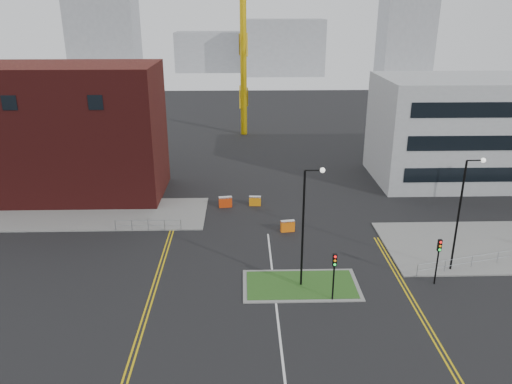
# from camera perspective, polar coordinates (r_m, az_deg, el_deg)

# --- Properties ---
(ground) EXTENTS (200.00, 200.00, 0.00)m
(ground) POSITION_cam_1_polar(r_m,az_deg,el_deg) (31.08, 3.01, -18.33)
(ground) COLOR black
(ground) RESTS_ON ground
(pavement_left) EXTENTS (28.00, 8.00, 0.12)m
(pavement_left) POSITION_cam_1_polar(r_m,az_deg,el_deg) (53.12, -21.02, -2.40)
(pavement_left) COLOR slate
(pavement_left) RESTS_ON ground
(island_kerb) EXTENTS (8.60, 4.60, 0.08)m
(island_kerb) POSITION_cam_1_polar(r_m,az_deg,el_deg) (37.78, 5.15, -10.56)
(island_kerb) COLOR slate
(island_kerb) RESTS_ON ground
(grass_island) EXTENTS (8.00, 4.00, 0.12)m
(grass_island) POSITION_cam_1_polar(r_m,az_deg,el_deg) (37.77, 5.15, -10.53)
(grass_island) COLOR #254E1A
(grass_island) RESTS_ON ground
(brick_building) EXTENTS (24.20, 10.07, 14.24)m
(brick_building) POSITION_cam_1_polar(r_m,az_deg,el_deg) (57.52, -22.82, 6.19)
(brick_building) COLOR #4D1413
(brick_building) RESTS_ON ground
(office_block) EXTENTS (25.00, 12.20, 12.00)m
(office_block) POSITION_cam_1_polar(r_m,az_deg,el_deg) (64.23, 24.71, 6.49)
(office_block) COLOR #9FA1A4
(office_block) RESTS_ON ground
(streetlamp_island) EXTENTS (1.46, 0.36, 9.18)m
(streetlamp_island) POSITION_cam_1_polar(r_m,az_deg,el_deg) (35.35, 5.77, -3.06)
(streetlamp_island) COLOR black
(streetlamp_island) RESTS_ON ground
(streetlamp_right_near) EXTENTS (1.46, 0.36, 9.18)m
(streetlamp_right_near) POSITION_cam_1_polar(r_m,az_deg,el_deg) (40.40, 22.56, -1.52)
(streetlamp_right_near) COLOR black
(streetlamp_right_near) RESTS_ON ground
(traffic_light_island) EXTENTS (0.28, 0.33, 3.65)m
(traffic_light_island) POSITION_cam_1_polar(r_m,az_deg,el_deg) (35.08, 8.93, -8.59)
(traffic_light_island) COLOR black
(traffic_light_island) RESTS_ON ground
(traffic_light_right) EXTENTS (0.28, 0.33, 3.65)m
(traffic_light_right) POSITION_cam_1_polar(r_m,az_deg,el_deg) (38.97, 20.14, -6.58)
(traffic_light_right) COLOR black
(traffic_light_right) RESTS_ON ground
(railing_left) EXTENTS (6.05, 0.05, 1.10)m
(railing_left) POSITION_cam_1_polar(r_m,az_deg,el_deg) (46.94, -12.24, -3.53)
(railing_left) COLOR gray
(railing_left) RESTS_ON ground
(centre_line) EXTENTS (0.15, 30.00, 0.01)m
(centre_line) POSITION_cam_1_polar(r_m,az_deg,el_deg) (32.65, 2.73, -16.13)
(centre_line) COLOR silver
(centre_line) RESTS_ON ground
(yellow_left_a) EXTENTS (0.12, 24.00, 0.01)m
(yellow_left_a) POSITION_cam_1_polar(r_m,az_deg,el_deg) (39.87, -11.31, -9.18)
(yellow_left_a) COLOR gold
(yellow_left_a) RESTS_ON ground
(yellow_left_b) EXTENTS (0.12, 24.00, 0.01)m
(yellow_left_b) POSITION_cam_1_polar(r_m,az_deg,el_deg) (39.82, -10.88, -9.19)
(yellow_left_b) COLOR gold
(yellow_left_b) RESTS_ON ground
(yellow_right_a) EXTENTS (0.12, 20.00, 0.01)m
(yellow_right_a) POSITION_cam_1_polar(r_m,az_deg,el_deg) (37.73, 17.13, -11.59)
(yellow_right_a) COLOR gold
(yellow_right_a) RESTS_ON ground
(yellow_right_b) EXTENTS (0.12, 20.00, 0.01)m
(yellow_right_b) POSITION_cam_1_polar(r_m,az_deg,el_deg) (37.82, 17.56, -11.56)
(yellow_right_b) COLOR gold
(yellow_right_b) RESTS_ON ground
(skyline_a) EXTENTS (18.00, 12.00, 22.00)m
(skyline_a) POSITION_cam_1_polar(r_m,az_deg,el_deg) (149.25, -16.93, 16.37)
(skyline_a) COLOR gray
(skyline_a) RESTS_ON ground
(skyline_b) EXTENTS (24.00, 12.00, 16.00)m
(skyline_b) POSITION_cam_1_polar(r_m,az_deg,el_deg) (155.05, 3.09, 16.18)
(skyline_b) COLOR gray
(skyline_b) RESTS_ON ground
(skyline_c) EXTENTS (14.00, 12.00, 28.00)m
(skyline_c) POSITION_cam_1_polar(r_m,az_deg,el_deg) (156.53, 16.81, 17.64)
(skyline_c) COLOR gray
(skyline_c) RESTS_ON ground
(skyline_d) EXTENTS (30.00, 12.00, 12.00)m
(skyline_d) POSITION_cam_1_polar(r_m,az_deg,el_deg) (164.79, -3.70, 15.72)
(skyline_d) COLOR gray
(skyline_d) RESTS_ON ground
(barrier_left) EXTENTS (1.38, 0.63, 1.12)m
(barrier_left) POSITION_cam_1_polar(r_m,az_deg,el_deg) (51.42, -3.52, -1.09)
(barrier_left) COLOR red
(barrier_left) RESTS_ON ground
(barrier_mid) EXTENTS (1.32, 0.61, 1.07)m
(barrier_mid) POSITION_cam_1_polar(r_m,az_deg,el_deg) (45.93, 3.64, -3.85)
(barrier_mid) COLOR orange
(barrier_mid) RESTS_ON ground
(barrier_right) EXTENTS (1.23, 0.49, 1.02)m
(barrier_right) POSITION_cam_1_polar(r_m,az_deg,el_deg) (51.73, -0.11, -0.98)
(barrier_right) COLOR orange
(barrier_right) RESTS_ON ground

